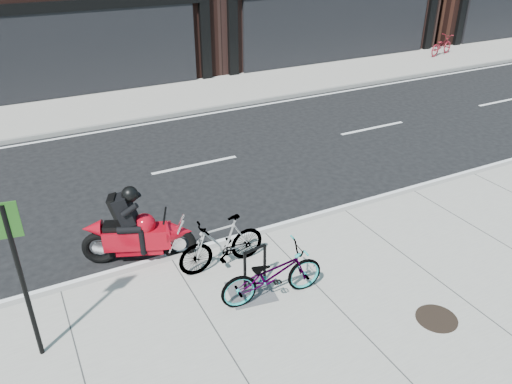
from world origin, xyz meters
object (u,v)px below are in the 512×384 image
motorcycle (143,231)px  bike_rack (255,263)px  bicycle_front (272,274)px  bicycle_far (441,45)px  manhole_cover (437,318)px  sign_post (19,270)px  utility_grate (251,291)px  bicycle_rear (222,243)px

motorcycle → bike_rack: bearing=-29.1°
bike_rack → bicycle_front: (0.11, -0.41, 0.01)m
bike_rack → motorcycle: 2.29m
motorcycle → bicycle_far: 19.91m
manhole_cover → sign_post: bearing=159.5°
bicycle_front → bicycle_far: bearing=-48.5°
motorcycle → sign_post: size_ratio=0.81×
bike_rack → utility_grate: (-0.15, -0.13, -0.45)m
bike_rack → motorcycle: motorcycle is taller
bike_rack → manhole_cover: size_ratio=1.19×
bicycle_far → utility_grate: (-16.11, -11.59, -0.45)m
bicycle_front → manhole_cover: (2.08, -1.68, -0.47)m
bike_rack → sign_post: 3.66m
bicycle_front → bicycle_rear: (-0.39, 1.18, 0.03)m
bike_rack → utility_grate: 0.49m
utility_grate → motorcycle: bearing=124.0°
bicycle_rear → bicycle_far: bicycle_rear is taller
bike_rack → sign_post: size_ratio=0.31×
bicycle_rear → motorcycle: size_ratio=0.82×
bike_rack → utility_grate: size_ratio=1.05×
manhole_cover → utility_grate: size_ratio=0.88×
bicycle_front → sign_post: size_ratio=0.71×
bike_rack → bicycle_far: size_ratio=0.45×
manhole_cover → sign_post: size_ratio=0.26×
bike_rack → bicycle_rear: (-0.28, 0.77, 0.04)m
bicycle_front → utility_grate: (-0.26, 0.28, -0.47)m
bike_rack → bicycle_far: bicycle_far is taller
bicycle_front → bicycle_rear: size_ratio=1.08×
bicycle_front → sign_post: bearing=87.6°
bicycle_front → bicycle_far: 19.80m
bike_rack → sign_post: sign_post is taller
utility_grate → sign_post: size_ratio=0.30×
motorcycle → sign_post: (-2.06, -1.74, 0.99)m
bicycle_rear → bike_rack: bearing=18.2°
bike_rack → bicycle_front: bearing=-75.1°
bicycle_front → bicycle_far: (15.85, 11.86, -0.02)m
bicycle_rear → motorcycle: motorcycle is taller
sign_post → motorcycle: bearing=49.0°
sign_post → bicycle_rear: bearing=21.6°
bicycle_rear → motorcycle: (-1.16, 1.01, 0.02)m
bicycle_front → motorcycle: (-1.55, 2.19, 0.05)m
manhole_cover → utility_grate: (-2.34, 1.96, 0.00)m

